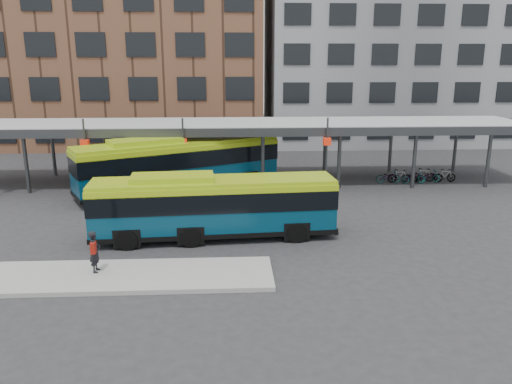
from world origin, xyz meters
name	(u,v)px	position (x,y,z in m)	size (l,w,h in m)	color
ground	(234,248)	(0.00, 0.00, 0.00)	(120.00, 120.00, 0.00)	#28282B
boarding_island	(92,277)	(-5.50, -3.00, 0.09)	(14.00, 3.00, 0.18)	gray
canopy	(230,126)	(-0.06, 12.87, 3.91)	(40.00, 6.53, 4.80)	#999B9E
building_brick	(130,32)	(-10.00, 32.00, 11.00)	(26.00, 14.00, 22.00)	brown
building_grey	(384,43)	(16.00, 32.00, 10.00)	(24.00, 14.00, 20.00)	slate
bus_front	(213,205)	(-0.93, 1.48, 1.63)	(11.49, 3.24, 3.13)	#06334A
bus_rear	(179,163)	(-3.38, 10.31, 1.88)	(12.91, 8.47, 3.61)	#06334A
pedestrian	(95,251)	(-5.40, -2.70, 1.02)	(0.41, 0.64, 1.66)	black
bike_rack	(416,176)	(12.75, 11.95, 0.46)	(5.69, 1.07, 0.98)	slate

